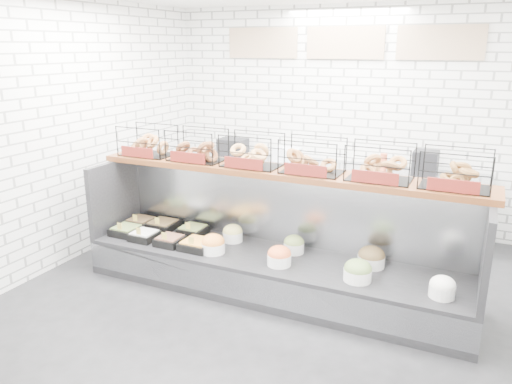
% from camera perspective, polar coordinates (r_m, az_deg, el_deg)
% --- Properties ---
extents(ground, '(5.50, 5.50, 0.00)m').
position_cam_1_polar(ground, '(5.08, 0.42, -12.62)').
color(ground, black).
rests_on(ground, ground).
extents(room_shell, '(5.02, 5.51, 3.01)m').
position_cam_1_polar(room_shell, '(5.01, 3.39, 11.72)').
color(room_shell, white).
rests_on(room_shell, ground).
extents(display_case, '(4.00, 0.90, 1.20)m').
position_cam_1_polar(display_case, '(5.22, 1.78, -7.77)').
color(display_case, black).
rests_on(display_case, ground).
extents(bagel_shelf, '(4.10, 0.50, 0.40)m').
position_cam_1_polar(bagel_shelf, '(5.04, 2.90, 3.97)').
color(bagel_shelf, '#4F2510').
rests_on(bagel_shelf, display_case).
extents(prep_counter, '(4.00, 0.60, 1.20)m').
position_cam_1_polar(prep_counter, '(7.02, 8.60, -0.29)').
color(prep_counter, '#93969B').
rests_on(prep_counter, ground).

